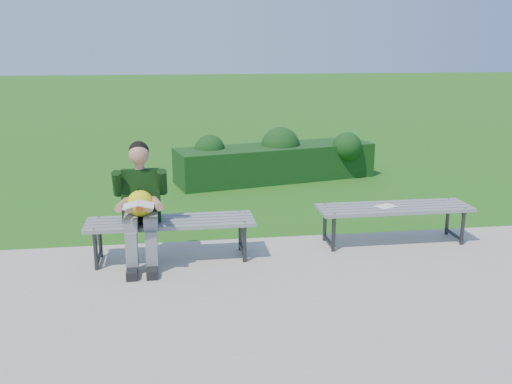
{
  "coord_description": "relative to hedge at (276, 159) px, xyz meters",
  "views": [
    {
      "loc": [
        -1.06,
        -6.51,
        2.31
      ],
      "look_at": [
        -0.15,
        -0.31,
        0.68
      ],
      "focal_mm": 40.0,
      "sensor_mm": 36.0,
      "label": 1
    }
  ],
  "objects": [
    {
      "name": "bench_right",
      "position": [
        0.77,
        -3.51,
        0.05
      ],
      "size": [
        1.8,
        0.5,
        0.46
      ],
      "color": "gray",
      "rests_on": "walkway"
    },
    {
      "name": "paper_sheet",
      "position": [
        0.67,
        -3.51,
        0.11
      ],
      "size": [
        0.27,
        0.23,
        0.01
      ],
      "color": "white",
      "rests_on": "bench_right"
    },
    {
      "name": "hedge",
      "position": [
        0.0,
        0.0,
        0.0
      ],
      "size": [
        3.58,
        1.62,
        0.91
      ],
      "color": "#134118",
      "rests_on": "ground"
    },
    {
      "name": "ground",
      "position": [
        -0.71,
        -3.12,
        -0.37
      ],
      "size": [
        80.0,
        80.0,
        0.0
      ],
      "color": "#257017",
      "rests_on": "ground"
    },
    {
      "name": "seated_boy",
      "position": [
        -2.13,
        -3.78,
        0.35
      ],
      "size": [
        0.56,
        0.76,
        1.31
      ],
      "color": "slate",
      "rests_on": "walkway"
    },
    {
      "name": "walkway",
      "position": [
        -0.71,
        -4.87,
        -0.36
      ],
      "size": [
        30.0,
        3.5,
        0.02
      ],
      "color": "beige",
      "rests_on": "ground"
    },
    {
      "name": "bench_left",
      "position": [
        -1.83,
        -3.68,
        0.05
      ],
      "size": [
        1.8,
        0.5,
        0.46
      ],
      "color": "gray",
      "rests_on": "walkway"
    }
  ]
}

